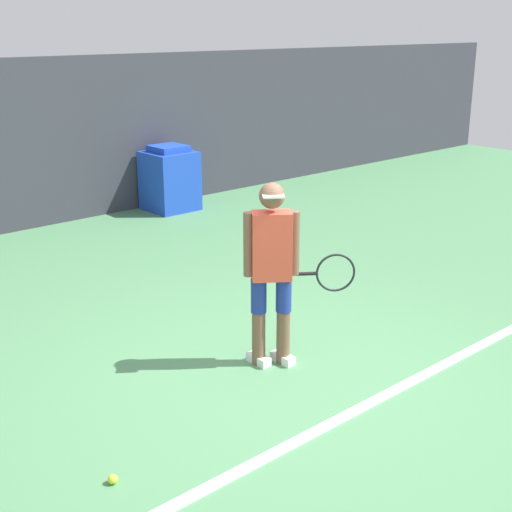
{
  "coord_description": "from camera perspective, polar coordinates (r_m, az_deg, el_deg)",
  "views": [
    {
      "loc": [
        -3.89,
        -3.94,
        2.92
      ],
      "look_at": [
        0.07,
        0.51,
        0.97
      ],
      "focal_mm": 50.0,
      "sensor_mm": 36.0,
      "label": 1
    }
  ],
  "objects": [
    {
      "name": "tennis_player",
      "position": [
        6.14,
        1.38,
        -0.84
      ],
      "size": [
        0.81,
        0.63,
        1.66
      ],
      "rotation": [
        0.0,
        0.0,
        -0.63
      ],
      "color": "brown",
      "rests_on": "ground_plane"
    },
    {
      "name": "ground_plane",
      "position": [
        6.26,
        2.71,
        -9.67
      ],
      "size": [
        24.0,
        24.0,
        0.0
      ],
      "primitive_type": "plane",
      "color": "#518C5B"
    },
    {
      "name": "court_baseline",
      "position": [
        5.81,
        8.0,
        -12.14
      ],
      "size": [
        21.6,
        0.1,
        0.01
      ],
      "color": "white",
      "rests_on": "ground_plane"
    },
    {
      "name": "covered_chair",
      "position": [
        11.7,
        -6.92,
        6.12
      ],
      "size": [
        0.74,
        0.75,
        1.05
      ],
      "color": "blue",
      "rests_on": "ground_plane"
    },
    {
      "name": "tennis_ball",
      "position": [
        5.05,
        -11.39,
        -17.1
      ],
      "size": [
        0.07,
        0.07,
        0.07
      ],
      "color": "#D1E533",
      "rests_on": "ground_plane"
    }
  ]
}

